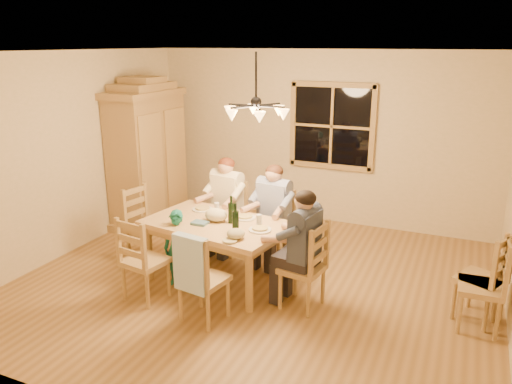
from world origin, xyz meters
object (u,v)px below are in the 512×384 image
at_px(chair_spare_front, 479,301).
at_px(chair_spare_back, 479,293).
at_px(chair_end_left, 147,238).
at_px(adult_slate_man, 303,235).
at_px(chandelier, 256,111).
at_px(chair_near_right, 204,293).
at_px(chair_near_left, 146,274).
at_px(wine_bottle_b, 236,218).
at_px(adult_woman, 226,194).
at_px(chair_far_right, 273,242).
at_px(chair_end_right, 302,281).
at_px(wine_bottle_a, 231,209).
at_px(adult_plaid_man, 273,203).
at_px(child, 178,249).
at_px(armoire, 148,158).
at_px(dining_table, 217,230).
at_px(chair_far_left, 227,231).

xyz_separation_m(chair_spare_front, chair_spare_back, (0.00, 0.18, 0.00)).
height_order(chair_end_left, adult_slate_man, adult_slate_man).
bearing_deg(chandelier, chair_near_right, -99.66).
distance_m(chair_near_left, wine_bottle_b, 1.19).
relative_size(chair_near_right, adult_woman, 1.13).
bearing_deg(adult_woman, chair_far_right, -180.00).
distance_m(chair_near_left, chair_end_right, 1.75).
height_order(wine_bottle_a, chair_spare_front, wine_bottle_a).
height_order(chandelier, adult_plaid_man, chandelier).
xyz_separation_m(chair_near_left, chair_spare_back, (3.43, 1.01, 0.00)).
relative_size(child, chair_spare_back, 0.95).
height_order(armoire, chair_spare_back, armoire).
relative_size(chair_near_right, adult_slate_man, 1.13).
bearing_deg(chair_spare_back, chandelier, 118.65).
distance_m(chair_far_right, chair_spare_front, 2.54).
distance_m(chair_near_left, child, 0.48).
distance_m(chandelier, chair_end_right, 1.93).
bearing_deg(chair_far_right, wine_bottle_b, 93.08).
relative_size(dining_table, chair_far_right, 1.81).
relative_size(dining_table, chair_near_right, 1.81).
bearing_deg(chair_far_left, chair_far_right, -180.00).
relative_size(chandelier, chair_spare_front, 0.78).
relative_size(chair_end_left, chair_end_right, 1.00).
bearing_deg(chair_end_right, armoire, 71.34).
xyz_separation_m(chair_near_left, adult_woman, (0.24, 1.55, 0.54)).
relative_size(chair_far_right, adult_plaid_man, 1.13).
xyz_separation_m(dining_table, child, (-0.37, -0.29, -0.19)).
xyz_separation_m(chair_end_right, chair_spare_front, (1.77, 0.29, 0.00)).
distance_m(dining_table, chair_near_left, 0.95).
height_order(chair_far_right, chair_end_right, same).
xyz_separation_m(chair_far_right, wine_bottle_a, (-0.26, -0.68, 0.62)).
bearing_deg(chair_end_left, chair_spare_back, 100.50).
bearing_deg(child, chair_far_right, 45.50).
bearing_deg(chair_near_left, chair_spare_front, 22.32).
height_order(armoire, chair_far_left, armoire).
bearing_deg(adult_woman, chair_spare_front, 176.11).
height_order(wine_bottle_b, chair_spare_front, wine_bottle_b).
distance_m(chair_far_right, adult_woman, 0.91).
height_order(armoire, chair_end_right, armoire).
relative_size(chair_near_left, wine_bottle_a, 3.00).
bearing_deg(chair_near_left, dining_table, 62.10).
height_order(armoire, chair_near_right, armoire).
distance_m(armoire, adult_plaid_man, 2.52).
bearing_deg(chair_near_right, chair_end_right, 46.74).
relative_size(armoire, dining_table, 1.28).
xyz_separation_m(dining_table, chair_spare_back, (2.90, 0.30, -0.35)).
height_order(chair_far_left, chair_near_left, same).
xyz_separation_m(chair_far_left, adult_slate_man, (1.43, -1.01, 0.54)).
xyz_separation_m(chandelier, wine_bottle_b, (-0.11, -0.32, -1.15)).
relative_size(armoire, chair_end_right, 2.32).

